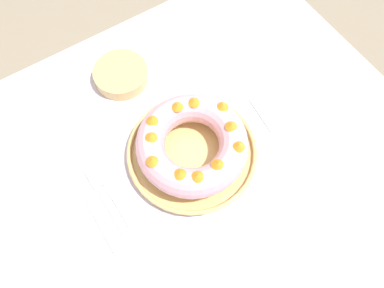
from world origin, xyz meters
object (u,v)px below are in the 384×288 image
(side_bowl, at_px, (121,75))
(fork, at_px, (104,197))
(cake_knife, at_px, (116,198))
(bundt_cake, at_px, (192,144))
(serving_knife, at_px, (97,216))
(napkin, at_px, (284,104))
(serving_dish, at_px, (192,152))

(side_bowl, bearing_deg, fork, -125.63)
(cake_knife, distance_m, side_bowl, 0.35)
(fork, relative_size, side_bowl, 1.37)
(bundt_cake, bearing_deg, side_bowl, 97.26)
(serving_knife, relative_size, napkin, 1.49)
(napkin, bearing_deg, side_bowl, 136.27)
(serving_dish, bearing_deg, fork, 175.14)
(cake_knife, bearing_deg, napkin, -4.59)
(serving_dish, height_order, serving_knife, serving_dish)
(bundt_cake, distance_m, serving_knife, 0.28)
(bundt_cake, xyz_separation_m, cake_knife, (-0.22, 0.00, -0.06))
(serving_dish, height_order, fork, serving_dish)
(side_bowl, bearing_deg, bundt_cake, -82.74)
(napkin, bearing_deg, bundt_cake, 177.58)
(fork, height_order, serving_knife, serving_knife)
(cake_knife, distance_m, napkin, 0.50)
(napkin, bearing_deg, fork, 176.47)
(serving_dish, distance_m, cake_knife, 0.22)
(bundt_cake, bearing_deg, cake_knife, 179.60)
(bundt_cake, relative_size, cake_knife, 1.50)
(bundt_cake, height_order, side_bowl, bundt_cake)
(serving_dish, bearing_deg, side_bowl, 97.25)
(fork, distance_m, serving_knife, 0.05)
(serving_knife, distance_m, napkin, 0.56)
(napkin, bearing_deg, serving_knife, 179.93)
(fork, relative_size, serving_knife, 0.88)
(cake_knife, xyz_separation_m, side_bowl, (0.18, 0.30, 0.02))
(serving_knife, height_order, napkin, serving_knife)
(serving_dish, distance_m, fork, 0.24)
(serving_knife, height_order, side_bowl, side_bowl)
(cake_knife, bearing_deg, side_bowl, 56.13)
(serving_dish, relative_size, bundt_cake, 1.20)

